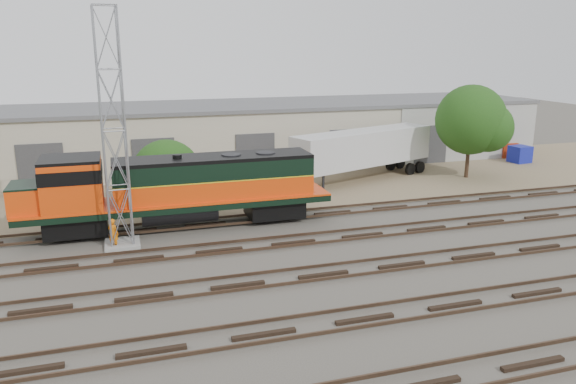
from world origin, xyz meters
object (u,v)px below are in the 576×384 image
object	(u,v)px
signal_tower	(114,135)
worker	(113,234)
locomotive	(173,188)
semi_trailer	(366,149)

from	to	relation	value
signal_tower	worker	xyz separation A→B (m)	(-0.41, -0.28, -5.10)
locomotive	signal_tower	size ratio (longest dim) A/B	1.45
locomotive	signal_tower	distance (m)	5.04
locomotive	semi_trailer	distance (m)	17.54
worker	semi_trailer	distance (m)	21.70
worker	locomotive	bearing A→B (deg)	-108.32
semi_trailer	signal_tower	bearing A→B (deg)	-171.55
locomotive	semi_trailer	world-z (taller)	locomotive
locomotive	worker	xyz separation A→B (m)	(-3.39, -2.35, -1.61)
worker	semi_trailer	bearing A→B (deg)	-114.60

